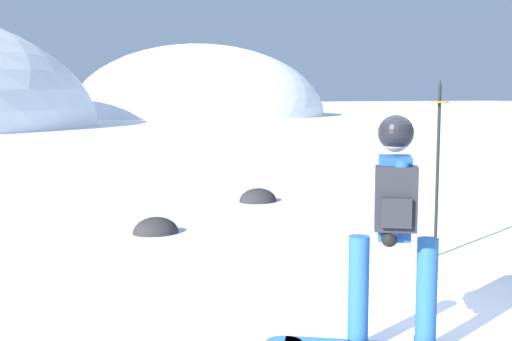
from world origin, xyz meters
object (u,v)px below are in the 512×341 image
piste_marker_near (438,157)px  rock_dark (258,202)px  rock_mid (156,233)px  snowboarder_main (394,228)px

piste_marker_near → rock_dark: piste_marker_near is taller
piste_marker_near → rock_mid: size_ratio=3.26×
rock_mid → rock_dark: bearing=36.9°
piste_marker_near → snowboarder_main: bearing=-136.2°
snowboarder_main → rock_mid: snowboarder_main is taller
snowboarder_main → rock_mid: 4.91m
snowboarder_main → rock_mid: bearing=93.1°
snowboarder_main → rock_mid: size_ratio=2.75×
piste_marker_near → rock_mid: (-2.51, 2.66, -1.16)m
rock_dark → rock_mid: bearing=-143.1°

